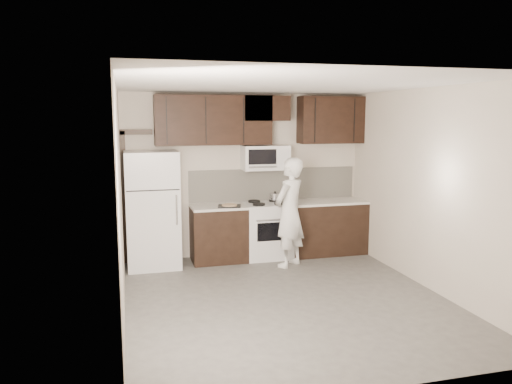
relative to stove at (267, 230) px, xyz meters
name	(u,v)px	position (x,y,z in m)	size (l,w,h in m)	color
floor	(286,299)	(-0.30, -1.94, -0.46)	(4.50, 4.50, 0.00)	#4B4946
back_wall	(245,175)	(-0.30, 0.31, 0.89)	(4.00, 4.00, 0.00)	#BAAE9E
ceiling	(288,84)	(-0.30, -1.94, 2.24)	(4.50, 4.50, 0.00)	white
counter_run	(284,229)	(0.30, 0.00, 0.00)	(2.95, 0.64, 0.91)	black
stove	(267,230)	(0.00, 0.00, 0.00)	(0.76, 0.66, 0.94)	silver
backsplash	(274,184)	(0.20, 0.30, 0.72)	(2.90, 0.02, 0.54)	beige
upper_cabinets	(260,119)	(-0.09, 0.14, 1.82)	(3.48, 0.35, 0.78)	black
microwave	(265,158)	(0.00, 0.12, 1.19)	(0.76, 0.42, 0.40)	silver
refrigerator	(153,210)	(-1.85, -0.05, 0.44)	(0.80, 0.76, 1.80)	silver
door_trim	(127,185)	(-2.22, 0.27, 0.79)	(0.50, 0.08, 2.12)	black
saucepan	(275,197)	(0.18, 0.15, 0.52)	(0.30, 0.18, 0.17)	silver
baking_tray	(229,206)	(-0.66, -0.16, 0.46)	(0.36, 0.27, 0.02)	black
pizza	(229,205)	(-0.66, -0.16, 0.48)	(0.24, 0.24, 0.02)	#D1BE8C
person	(290,212)	(0.20, -0.56, 0.39)	(0.62, 0.41, 1.70)	silver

